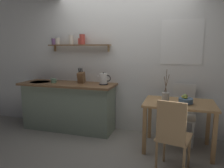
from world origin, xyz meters
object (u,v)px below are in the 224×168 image
(fruit_bowl, at_px, (186,100))
(electric_kettle, at_px, (104,79))
(dining_table, at_px, (179,110))
(twig_vase, at_px, (165,97))
(knife_block, at_px, (81,77))
(dining_chair_near, at_px, (173,134))
(dining_chair_far, at_px, (183,111))
(coffee_mug_by_sink, at_px, (54,81))

(fruit_bowl, bearing_deg, electric_kettle, 165.51)
(dining_table, distance_m, electric_kettle, 1.41)
(twig_vase, bearing_deg, knife_block, 167.51)
(twig_vase, bearing_deg, dining_chair_near, -79.24)
(dining_chair_far, bearing_deg, electric_kettle, -176.42)
(fruit_bowl, distance_m, coffee_mug_by_sink, 2.40)
(coffee_mug_by_sink, bearing_deg, twig_vase, -5.99)
(dining_table, distance_m, knife_block, 1.84)
(dining_chair_near, distance_m, knife_block, 2.07)
(fruit_bowl, relative_size, twig_vase, 0.41)
(coffee_mug_by_sink, bearing_deg, fruit_bowl, -6.23)
(dining_chair_far, bearing_deg, twig_vase, -124.30)
(dining_chair_near, distance_m, twig_vase, 0.79)
(dining_chair_near, distance_m, dining_chair_far, 1.13)
(electric_kettle, height_order, coffee_mug_by_sink, electric_kettle)
(dining_table, bearing_deg, dining_chair_near, -95.28)
(dining_chair_near, height_order, fruit_bowl, dining_chair_near)
(dining_chair_far, distance_m, fruit_bowl, 0.54)
(fruit_bowl, distance_m, electric_kettle, 1.47)
(twig_vase, xyz_separation_m, electric_kettle, (-1.12, 0.32, 0.18))
(knife_block, bearing_deg, dining_chair_far, 1.97)
(dining_table, xyz_separation_m, dining_chair_near, (-0.07, -0.74, -0.10))
(dining_table, height_order, knife_block, knife_block)
(electric_kettle, bearing_deg, coffee_mug_by_sink, -173.86)
(dining_chair_far, relative_size, twig_vase, 1.92)
(dining_table, xyz_separation_m, electric_kettle, (-1.32, 0.30, 0.38))
(dining_table, xyz_separation_m, fruit_bowl, (0.09, -0.07, 0.18))
(dining_chair_near, distance_m, coffee_mug_by_sink, 2.45)
(dining_chair_near, relative_size, electric_kettle, 3.89)
(dining_chair_near, distance_m, electric_kettle, 1.70)
(electric_kettle, bearing_deg, fruit_bowl, -14.49)
(dining_table, bearing_deg, electric_kettle, 167.40)
(fruit_bowl, height_order, knife_block, knife_block)
(twig_vase, bearing_deg, electric_kettle, 163.85)
(knife_block, xyz_separation_m, coffee_mug_by_sink, (-0.52, -0.13, -0.07))
(twig_vase, relative_size, electric_kettle, 2.03)
(coffee_mug_by_sink, bearing_deg, electric_kettle, 6.14)
(dining_table, bearing_deg, dining_chair_far, 78.83)
(dining_chair_near, relative_size, fruit_bowl, 4.68)
(fruit_bowl, distance_m, twig_vase, 0.30)
(dining_chair_far, height_order, coffee_mug_by_sink, coffee_mug_by_sink)
(fruit_bowl, bearing_deg, coffee_mug_by_sink, 173.77)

